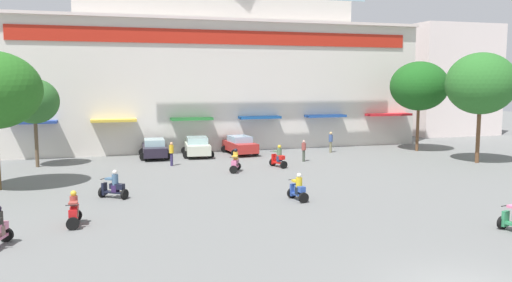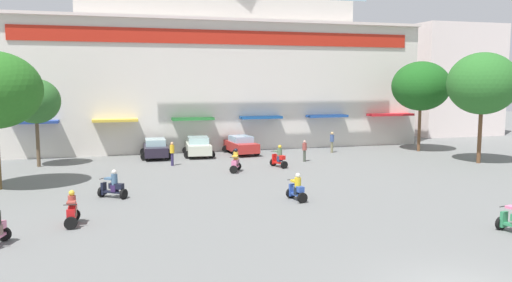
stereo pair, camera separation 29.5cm
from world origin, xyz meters
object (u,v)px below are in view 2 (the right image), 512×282
object	(u,v)px
scooter_rider_6	(72,211)
pedestrian_2	(305,149)
plaza_tree_0	(36,101)
pedestrian_1	(332,141)
parked_car_2	(241,145)
scooter_rider_4	(236,162)
parked_car_1	(198,146)
scooter_rider_8	(279,158)
scooter_rider_7	(297,189)
parked_car_0	(155,148)
pedestrian_3	(172,152)
plaza_tree_1	(482,84)
plaza_tree_3	(421,86)
scooter_rider_2	(113,187)

from	to	relation	value
scooter_rider_6	pedestrian_2	size ratio (longest dim) A/B	0.93
plaza_tree_0	pedestrian_1	distance (m)	22.72
parked_car_2	scooter_rider_4	size ratio (longest dim) A/B	2.80
parked_car_1	pedestrian_1	world-z (taller)	pedestrian_1
plaza_tree_0	parked_car_1	distance (m)	12.22
parked_car_2	scooter_rider_8	xyz separation A→B (m)	(0.95, -6.86, -0.10)
parked_car_2	parked_car_1	bearing A→B (deg)	-177.76
scooter_rider_8	pedestrian_1	size ratio (longest dim) A/B	0.91
scooter_rider_4	scooter_rider_7	distance (m)	8.70
parked_car_0	scooter_rider_8	bearing A→B (deg)	-41.12
pedestrian_2	pedestrian_3	size ratio (longest dim) A/B	0.94
plaza_tree_1	parked_car_1	world-z (taller)	plaza_tree_1
scooter_rider_8	scooter_rider_7	bearing A→B (deg)	-103.31
pedestrian_1	plaza_tree_3	bearing A→B (deg)	-8.86
parked_car_1	scooter_rider_7	bearing A→B (deg)	-82.19
scooter_rider_4	scooter_rider_6	xyz separation A→B (m)	(-9.45, -10.10, -0.03)
pedestrian_3	scooter_rider_6	bearing A→B (deg)	-112.78
plaza_tree_1	pedestrian_3	xyz separation A→B (m)	(-21.49, 4.97, -4.76)
scooter_rider_4	scooter_rider_6	distance (m)	13.83
plaza_tree_0	pedestrian_1	world-z (taller)	plaza_tree_0
plaza_tree_3	parked_car_2	bearing A→B (deg)	170.52
scooter_rider_7	scooter_rider_8	world-z (taller)	scooter_rider_8
pedestrian_2	parked_car_0	bearing A→B (deg)	154.50
plaza_tree_0	scooter_rider_4	xyz separation A→B (m)	(12.68, -5.71, -3.91)
scooter_rider_7	pedestrian_1	world-z (taller)	pedestrian_1
plaza_tree_3	scooter_rider_7	xyz separation A→B (m)	(-16.18, -13.86, -4.89)
parked_car_0	scooter_rider_7	xyz separation A→B (m)	(5.54, -16.28, -0.16)
plaza_tree_0	pedestrian_3	bearing A→B (deg)	-13.49
scooter_rider_2	scooter_rider_6	distance (m)	4.87
plaza_tree_3	scooter_rider_8	bearing A→B (deg)	-162.57
parked_car_0	parked_car_2	world-z (taller)	parked_car_2
scooter_rider_6	pedestrian_3	size ratio (longest dim) A/B	0.87
scooter_rider_8	plaza_tree_1	bearing A→B (deg)	-8.78
parked_car_2	scooter_rider_8	bearing A→B (deg)	-82.12
scooter_rider_2	scooter_rider_7	bearing A→B (deg)	-19.48
parked_car_0	scooter_rider_4	world-z (taller)	scooter_rider_4
plaza_tree_3	parked_car_1	xyz separation A→B (m)	(-18.40, 2.35, -4.70)
scooter_rider_6	scooter_rider_7	world-z (taller)	scooter_rider_6
plaza_tree_0	plaza_tree_3	bearing A→B (deg)	-0.96
scooter_rider_7	pedestrian_2	world-z (taller)	pedestrian_2
scooter_rider_2	scooter_rider_8	xyz separation A→B (m)	(11.05, 6.36, 0.06)
scooter_rider_2	pedestrian_2	bearing A→B (deg)	30.98
parked_car_1	scooter_rider_2	world-z (taller)	parked_car_1
plaza_tree_3	parked_car_1	distance (m)	19.14
parked_car_0	scooter_rider_7	distance (m)	17.20
parked_car_1	pedestrian_2	bearing A→B (deg)	-34.63
scooter_rider_6	scooter_rider_7	size ratio (longest dim) A/B	1.03
parked_car_1	parked_car_2	bearing A→B (deg)	2.24
plaza_tree_0	plaza_tree_3	size ratio (longest dim) A/B	0.81
parked_car_0	scooter_rider_6	bearing A→B (deg)	-105.53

